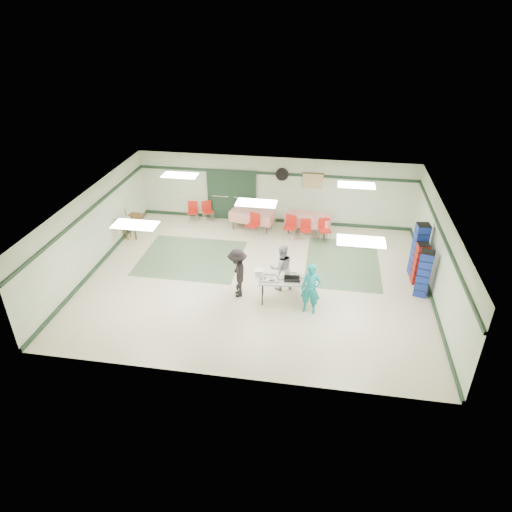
# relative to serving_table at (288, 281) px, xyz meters

# --- Properties ---
(floor) EXTENTS (11.00, 11.00, 0.00)m
(floor) POSITION_rel_serving_table_xyz_m (-1.12, 1.06, -0.71)
(floor) COLOR beige
(floor) RESTS_ON ground
(ceiling) EXTENTS (11.00, 11.00, 0.00)m
(ceiling) POSITION_rel_serving_table_xyz_m (-1.12, 1.06, 1.99)
(ceiling) COLOR white
(ceiling) RESTS_ON wall_back
(wall_back) EXTENTS (11.00, 0.00, 11.00)m
(wall_back) POSITION_rel_serving_table_xyz_m (-1.12, 5.56, 0.64)
(wall_back) COLOR silver
(wall_back) RESTS_ON floor
(wall_front) EXTENTS (11.00, 0.00, 11.00)m
(wall_front) POSITION_rel_serving_table_xyz_m (-1.12, -3.44, 0.64)
(wall_front) COLOR silver
(wall_front) RESTS_ON floor
(wall_left) EXTENTS (0.00, 9.00, 9.00)m
(wall_left) POSITION_rel_serving_table_xyz_m (-6.62, 1.06, 0.64)
(wall_left) COLOR silver
(wall_left) RESTS_ON floor
(wall_right) EXTENTS (0.00, 9.00, 9.00)m
(wall_right) POSITION_rel_serving_table_xyz_m (4.38, 1.06, 0.64)
(wall_right) COLOR silver
(wall_right) RESTS_ON floor
(trim_back) EXTENTS (11.00, 0.06, 0.10)m
(trim_back) POSITION_rel_serving_table_xyz_m (-1.12, 5.53, 1.34)
(trim_back) COLOR #1C3321
(trim_back) RESTS_ON wall_back
(baseboard_back) EXTENTS (11.00, 0.06, 0.12)m
(baseboard_back) POSITION_rel_serving_table_xyz_m (-1.12, 5.53, -0.65)
(baseboard_back) COLOR #1C3321
(baseboard_back) RESTS_ON floor
(trim_left) EXTENTS (0.06, 9.00, 0.10)m
(trim_left) POSITION_rel_serving_table_xyz_m (-6.59, 1.06, 1.34)
(trim_left) COLOR #1C3321
(trim_left) RESTS_ON wall_back
(baseboard_left) EXTENTS (0.06, 9.00, 0.12)m
(baseboard_left) POSITION_rel_serving_table_xyz_m (-6.59, 1.06, -0.65)
(baseboard_left) COLOR #1C3321
(baseboard_left) RESTS_ON floor
(trim_right) EXTENTS (0.06, 9.00, 0.10)m
(trim_right) POSITION_rel_serving_table_xyz_m (4.35, 1.06, 1.34)
(trim_right) COLOR #1C3321
(trim_right) RESTS_ON wall_back
(baseboard_right) EXTENTS (0.06, 9.00, 0.12)m
(baseboard_right) POSITION_rel_serving_table_xyz_m (4.35, 1.06, -0.65)
(baseboard_right) COLOR #1C3321
(baseboard_right) RESTS_ON floor
(green_patch_a) EXTENTS (3.50, 3.00, 0.01)m
(green_patch_a) POSITION_rel_serving_table_xyz_m (-3.62, 2.06, -0.71)
(green_patch_a) COLOR #597857
(green_patch_a) RESTS_ON floor
(green_patch_b) EXTENTS (2.50, 3.50, 0.01)m
(green_patch_b) POSITION_rel_serving_table_xyz_m (1.68, 2.56, -0.71)
(green_patch_b) COLOR #597857
(green_patch_b) RESTS_ON floor
(double_door_left) EXTENTS (0.90, 0.06, 2.10)m
(double_door_left) POSITION_rel_serving_table_xyz_m (-3.32, 5.50, 0.34)
(double_door_left) COLOR gray
(double_door_left) RESTS_ON floor
(double_door_right) EXTENTS (0.90, 0.06, 2.10)m
(double_door_right) POSITION_rel_serving_table_xyz_m (-2.37, 5.50, 0.34)
(double_door_right) COLOR gray
(double_door_right) RESTS_ON floor
(door_frame) EXTENTS (2.00, 0.03, 2.15)m
(door_frame) POSITION_rel_serving_table_xyz_m (-2.85, 5.48, 0.34)
(door_frame) COLOR #1C3321
(door_frame) RESTS_ON floor
(wall_fan) EXTENTS (0.50, 0.10, 0.50)m
(wall_fan) POSITION_rel_serving_table_xyz_m (-0.82, 5.50, 1.34)
(wall_fan) COLOR black
(wall_fan) RESTS_ON wall_back
(scroll_banner) EXTENTS (0.80, 0.02, 0.60)m
(scroll_banner) POSITION_rel_serving_table_xyz_m (0.38, 5.50, 1.14)
(scroll_banner) COLOR #D7B786
(scroll_banner) RESTS_ON wall_back
(serving_table) EXTENTS (1.80, 0.89, 0.76)m
(serving_table) POSITION_rel_serving_table_xyz_m (0.00, 0.00, 0.00)
(serving_table) COLOR #B1B0AB
(serving_table) RESTS_ON floor
(sheet_tray_right) EXTENTS (0.63, 0.50, 0.02)m
(sheet_tray_right) POSITION_rel_serving_table_xyz_m (0.59, -0.07, 0.06)
(sheet_tray_right) COLOR silver
(sheet_tray_right) RESTS_ON serving_table
(sheet_tray_mid) EXTENTS (0.56, 0.45, 0.02)m
(sheet_tray_mid) POSITION_rel_serving_table_xyz_m (-0.02, 0.15, 0.06)
(sheet_tray_mid) COLOR silver
(sheet_tray_mid) RESTS_ON serving_table
(sheet_tray_left) EXTENTS (0.61, 0.49, 0.02)m
(sheet_tray_left) POSITION_rel_serving_table_xyz_m (-0.53, -0.06, 0.06)
(sheet_tray_left) COLOR silver
(sheet_tray_left) RESTS_ON serving_table
(baking_pan) EXTENTS (0.50, 0.34, 0.08)m
(baking_pan) POSITION_rel_serving_table_xyz_m (0.12, -0.01, 0.09)
(baking_pan) COLOR black
(baking_pan) RESTS_ON serving_table
(foam_box_stack) EXTENTS (0.27, 0.25, 0.22)m
(foam_box_stack) POSITION_rel_serving_table_xyz_m (-0.87, 0.04, 0.16)
(foam_box_stack) COLOR white
(foam_box_stack) RESTS_ON serving_table
(volunteer_teal) EXTENTS (0.62, 0.45, 1.57)m
(volunteer_teal) POSITION_rel_serving_table_xyz_m (0.70, -0.45, 0.07)
(volunteer_teal) COLOR teal
(volunteer_teal) RESTS_ON floor
(volunteer_grey) EXTENTS (0.91, 0.83, 1.52)m
(volunteer_grey) POSITION_rel_serving_table_xyz_m (-0.27, 0.64, 0.05)
(volunteer_grey) COLOR #96979B
(volunteer_grey) RESTS_ON floor
(volunteer_dark) EXTENTS (0.82, 1.13, 1.58)m
(volunteer_dark) POSITION_rel_serving_table_xyz_m (-1.53, 0.06, 0.08)
(volunteer_dark) COLOR black
(volunteer_dark) RESTS_ON floor
(dining_table_a) EXTENTS (1.78, 0.99, 0.77)m
(dining_table_a) POSITION_rel_serving_table_xyz_m (0.32, 4.70, -0.14)
(dining_table_a) COLOR red
(dining_table_a) RESTS_ON floor
(dining_table_b) EXTENTS (1.79, 1.03, 0.77)m
(dining_table_b) POSITION_rel_serving_table_xyz_m (-1.88, 4.70, -0.14)
(dining_table_b) COLOR red
(dining_table_b) RESTS_ON floor
(chair_a) EXTENTS (0.44, 0.44, 0.81)m
(chair_a) POSITION_rel_serving_table_xyz_m (0.27, 4.13, -0.22)
(chair_a) COLOR red
(chair_a) RESTS_ON floor
(chair_b) EXTENTS (0.50, 0.50, 0.92)m
(chair_b) POSITION_rel_serving_table_xyz_m (-0.32, 4.14, -0.15)
(chair_b) COLOR red
(chair_b) RESTS_ON floor
(chair_c) EXTENTS (0.52, 0.52, 0.90)m
(chair_c) POSITION_rel_serving_table_xyz_m (0.96, 4.14, -0.16)
(chair_c) COLOR red
(chair_c) RESTS_ON floor
(chair_d) EXTENTS (0.55, 0.55, 0.91)m
(chair_d) POSITION_rel_serving_table_xyz_m (-1.72, 4.14, -0.16)
(chair_d) COLOR red
(chair_d) RESTS_ON floor
(chair_loose_a) EXTENTS (0.55, 0.55, 0.86)m
(chair_loose_a) POSITION_rel_serving_table_xyz_m (-3.80, 5.13, -0.19)
(chair_loose_a) COLOR red
(chair_loose_a) RESTS_ON floor
(chair_loose_b) EXTENTS (0.45, 0.45, 0.86)m
(chair_loose_b) POSITION_rel_serving_table_xyz_m (-4.37, 4.99, -0.19)
(chair_loose_b) COLOR red
(chair_loose_b) RESTS_ON floor
(crate_stack_blue_a) EXTENTS (0.44, 0.44, 1.84)m
(crate_stack_blue_a) POSITION_rel_serving_table_xyz_m (4.03, 2.17, 0.21)
(crate_stack_blue_a) COLOR #192D98
(crate_stack_blue_a) RESTS_ON floor
(crate_stack_red) EXTENTS (0.39, 0.39, 1.41)m
(crate_stack_red) POSITION_rel_serving_table_xyz_m (4.03, 1.66, -0.01)
(crate_stack_red) COLOR #9C150F
(crate_stack_red) RESTS_ON floor
(crate_stack_blue_b) EXTENTS (0.47, 0.47, 1.52)m
(crate_stack_blue_b) POSITION_rel_serving_table_xyz_m (4.03, 0.97, 0.05)
(crate_stack_blue_b) COLOR #192D98
(crate_stack_blue_b) RESTS_ON floor
(printer_table) EXTENTS (0.66, 0.93, 0.74)m
(printer_table) POSITION_rel_serving_table_xyz_m (-6.27, 3.47, -0.07)
(printer_table) COLOR brown
(printer_table) RESTS_ON floor
(office_printer) EXTENTS (0.49, 0.44, 0.35)m
(office_printer) POSITION_rel_serving_table_xyz_m (-6.27, 2.60, 0.21)
(office_printer) COLOR beige
(office_printer) RESTS_ON printer_table
(broom) EXTENTS (0.04, 0.20, 1.24)m
(broom) POSITION_rel_serving_table_xyz_m (-6.35, 3.14, -0.07)
(broom) COLOR brown
(broom) RESTS_ON floor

